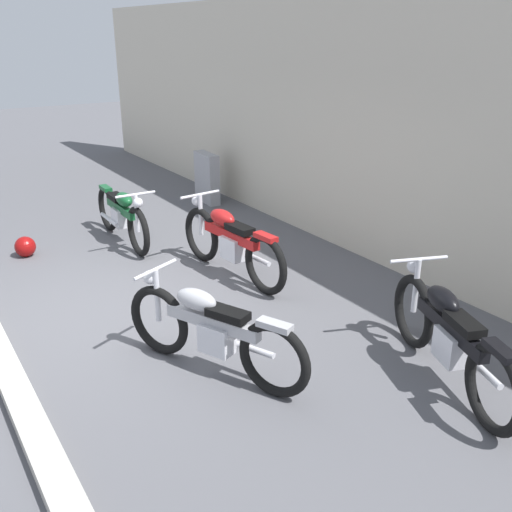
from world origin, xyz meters
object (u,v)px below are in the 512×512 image
(motorcycle_black, at_px, (449,336))
(motorcycle_green, at_px, (122,214))
(motorcycle_red, at_px, (230,242))
(stone_marker, at_px, (207,178))
(motorcycle_silver, at_px, (211,330))
(helmet, at_px, (25,247))

(motorcycle_black, bearing_deg, motorcycle_green, 33.03)
(motorcycle_red, bearing_deg, motorcycle_black, -178.30)
(stone_marker, bearing_deg, motorcycle_green, -59.28)
(stone_marker, height_order, motorcycle_silver, stone_marker)
(motorcycle_green, height_order, motorcycle_black, motorcycle_black)
(helmet, bearing_deg, motorcycle_silver, 10.85)
(motorcycle_green, bearing_deg, motorcycle_red, 20.91)
(motorcycle_green, xyz_separation_m, motorcycle_silver, (3.87, -0.61, -0.00))
(motorcycle_red, bearing_deg, motorcycle_green, 14.69)
(helmet, xyz_separation_m, motorcycle_green, (0.20, 1.38, 0.30))
(helmet, distance_m, motorcycle_black, 5.91)
(motorcycle_black, bearing_deg, stone_marker, 11.83)
(motorcycle_silver, bearing_deg, helmet, -12.97)
(motorcycle_silver, xyz_separation_m, motorcycle_black, (1.28, 1.71, 0.02))
(stone_marker, distance_m, motorcycle_red, 3.53)
(stone_marker, distance_m, helmet, 3.69)
(helmet, relative_size, motorcycle_green, 0.14)
(stone_marker, bearing_deg, motorcycle_black, -9.04)
(helmet, distance_m, motorcycle_green, 1.43)
(stone_marker, xyz_separation_m, motorcycle_red, (3.24, -1.41, 0.01))
(helmet, distance_m, motorcycle_silver, 4.15)
(stone_marker, relative_size, motorcycle_green, 0.45)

